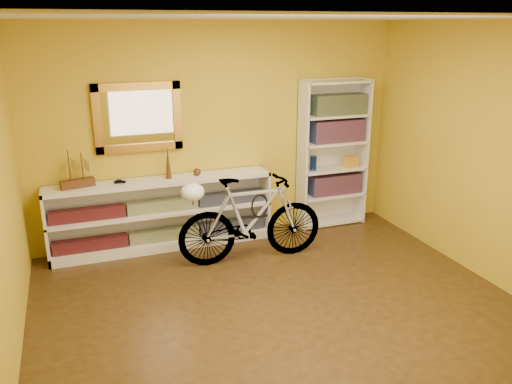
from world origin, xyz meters
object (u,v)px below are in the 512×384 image
object	(u,v)px
bicycle	(251,219)
helmet	(193,192)
bookcase	(333,154)
console_unit	(163,214)

from	to	relation	value
bicycle	helmet	bearing A→B (deg)	90.00
bookcase	bicycle	xyz separation A→B (m)	(-1.38, -0.72, -0.46)
bicycle	console_unit	bearing A→B (deg)	54.07
console_unit	helmet	distance (m)	0.82
console_unit	bookcase	world-z (taller)	bookcase
bookcase	bicycle	world-z (taller)	bookcase
bookcase	helmet	size ratio (longest dim) A/B	7.53
bicycle	bookcase	bearing A→B (deg)	-59.68
console_unit	bicycle	distance (m)	1.10
console_unit	helmet	bearing A→B (deg)	-71.62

